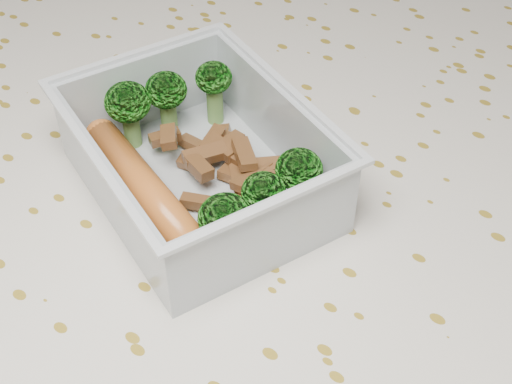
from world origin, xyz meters
The scene contains 6 objects.
dining_table centered at (0.00, 0.00, 0.67)m, with size 1.40×0.90×0.75m.
tablecloth centered at (0.00, 0.00, 0.72)m, with size 1.46×0.96×0.19m.
lunch_container centered at (-0.04, -0.01, 0.78)m, with size 0.21×0.19×0.06m.
broccoli_florets centered at (-0.03, 0.00, 0.79)m, with size 0.16×0.13×0.05m.
meat_pile centered at (-0.03, 0.00, 0.77)m, with size 0.11×0.08×0.03m.
sausage centered at (-0.05, -0.05, 0.78)m, with size 0.15×0.06×0.02m.
Camera 1 is at (0.21, -0.26, 1.09)m, focal length 50.00 mm.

